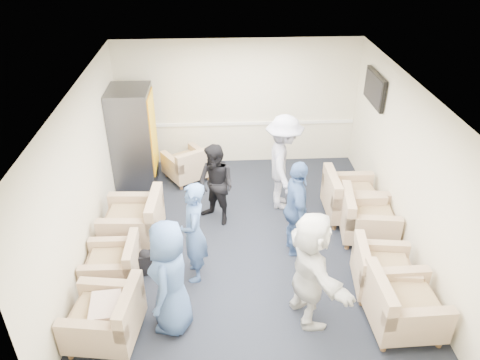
{
  "coord_description": "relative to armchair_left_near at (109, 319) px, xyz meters",
  "views": [
    {
      "loc": [
        -0.46,
        -6.22,
        4.94
      ],
      "look_at": [
        -0.11,
        0.2,
        1.14
      ],
      "focal_mm": 35.0,
      "sensor_mm": 36.0,
      "label": 1
    }
  ],
  "objects": [
    {
      "name": "floor",
      "position": [
        1.92,
        1.87,
        -0.35
      ],
      "size": [
        6.0,
        6.0,
        0.0
      ],
      "primitive_type": "plane",
      "color": "black",
      "rests_on": "ground"
    },
    {
      "name": "ceiling",
      "position": [
        1.92,
        1.87,
        2.35
      ],
      "size": [
        6.0,
        6.0,
        0.0
      ],
      "primitive_type": "plane",
      "rotation": [
        3.14,
        0.0,
        0.0
      ],
      "color": "white",
      "rests_on": "back_wall"
    },
    {
      "name": "back_wall",
      "position": [
        1.92,
        4.87,
        1.0
      ],
      "size": [
        5.0,
        0.02,
        2.7
      ],
      "primitive_type": "cube",
      "color": "beige",
      "rests_on": "floor"
    },
    {
      "name": "front_wall",
      "position": [
        1.92,
        -1.13,
        1.0
      ],
      "size": [
        5.0,
        0.02,
        2.7
      ],
      "primitive_type": "cube",
      "color": "beige",
      "rests_on": "floor"
    },
    {
      "name": "left_wall",
      "position": [
        -0.58,
        1.87,
        1.0
      ],
      "size": [
        0.02,
        6.0,
        2.7
      ],
      "primitive_type": "cube",
      "color": "beige",
      "rests_on": "floor"
    },
    {
      "name": "right_wall",
      "position": [
        4.42,
        1.87,
        1.0
      ],
      "size": [
        0.02,
        6.0,
        2.7
      ],
      "primitive_type": "cube",
      "color": "beige",
      "rests_on": "floor"
    },
    {
      "name": "chair_rail",
      "position": [
        1.92,
        4.85,
        0.55
      ],
      "size": [
        4.98,
        0.04,
        0.06
      ],
      "primitive_type": "cube",
      "color": "white",
      "rests_on": "back_wall"
    },
    {
      "name": "tv",
      "position": [
        4.35,
        3.67,
        1.7
      ],
      "size": [
        0.1,
        1.0,
        0.58
      ],
      "color": "black",
      "rests_on": "right_wall"
    },
    {
      "name": "armchair_left_near",
      "position": [
        0.0,
        0.0,
        0.0
      ],
      "size": [
        0.99,
        0.99,
        0.7
      ],
      "rotation": [
        0.0,
        0.0,
        -1.71
      ],
      "color": "tan",
      "rests_on": "floor"
    },
    {
      "name": "armchair_left_mid",
      "position": [
        -0.11,
        1.08,
        -0.04
      ],
      "size": [
        0.78,
        0.78,
        0.61
      ],
      "rotation": [
        0.0,
        0.0,
        -1.58
      ],
      "color": "tan",
      "rests_on": "floor"
    },
    {
      "name": "armchair_left_far",
      "position": [
        0.08,
        2.08,
        0.03
      ],
      "size": [
        0.99,
        0.99,
        0.75
      ],
      "rotation": [
        0.0,
        0.0,
        -1.63
      ],
      "color": "tan",
      "rests_on": "floor"
    },
    {
      "name": "armchair_right_near",
      "position": [
        3.81,
        -0.02,
        0.01
      ],
      "size": [
        0.93,
        0.93,
        0.73
      ],
      "rotation": [
        0.0,
        0.0,
        1.6
      ],
      "color": "tan",
      "rests_on": "floor"
    },
    {
      "name": "armchair_right_midnear",
      "position": [
        3.77,
        0.7,
        -0.02
      ],
      "size": [
        0.92,
        0.92,
        0.66
      ],
      "rotation": [
        0.0,
        0.0,
        1.45
      ],
      "color": "tan",
      "rests_on": "floor"
    },
    {
      "name": "armchair_right_midfar",
      "position": [
        3.91,
        1.98,
        0.01
      ],
      "size": [
        1.01,
        1.01,
        0.72
      ],
      "rotation": [
        0.0,
        0.0,
        1.43
      ],
      "color": "tan",
      "rests_on": "floor"
    },
    {
      "name": "armchair_right_far",
      "position": [
        3.79,
        2.59,
        0.02
      ],
      "size": [
        0.94,
        0.94,
        0.75
      ],
      "rotation": [
        0.0,
        0.0,
        1.56
      ],
      "color": "tan",
      "rests_on": "floor"
    },
    {
      "name": "armchair_corner",
      "position": [
        0.85,
        4.1,
        -0.03
      ],
      "size": [
        1.08,
        1.08,
        0.63
      ],
      "rotation": [
        0.0,
        0.0,
        3.7
      ],
      "color": "tan",
      "rests_on": "floor"
    },
    {
      "name": "vending_machine",
      "position": [
        -0.18,
        4.1,
        0.64
      ],
      "size": [
        0.8,
        0.94,
        1.98
      ],
      "color": "#4D4E55",
      "rests_on": "floor"
    },
    {
      "name": "backpack",
      "position": [
        0.31,
        1.26,
        -0.13
      ],
      "size": [
        0.29,
        0.23,
        0.43
      ],
      "rotation": [
        0.0,
        0.0,
        0.24
      ],
      "color": "black",
      "rests_on": "floor"
    },
    {
      "name": "pillow",
      "position": [
        -0.01,
        0.01,
        0.19
      ],
      "size": [
        0.42,
        0.53,
        0.14
      ],
      "primitive_type": "cube",
      "rotation": [
        0.0,
        0.0,
        -1.47
      ],
      "color": "beige",
      "rests_on": "armchair_left_near"
    },
    {
      "name": "person_front_left",
      "position": [
        0.81,
        0.2,
        0.48
      ],
      "size": [
        0.67,
        0.9,
        1.66
      ],
      "primitive_type": "imported",
      "rotation": [
        0.0,
        0.0,
        -1.75
      ],
      "color": "#3B588E",
      "rests_on": "floor"
    },
    {
      "name": "person_mid_left",
      "position": [
        1.08,
        1.15,
        0.46
      ],
      "size": [
        0.41,
        0.61,
        1.62
      ],
      "primitive_type": "imported",
      "rotation": [
        0.0,
        0.0,
        -1.53
      ],
      "color": "#3B588E",
      "rests_on": "floor"
    },
    {
      "name": "person_back_left",
      "position": [
        1.42,
        2.57,
        0.4
      ],
      "size": [
        0.92,
        0.91,
        1.5
      ],
      "primitive_type": "imported",
      "rotation": [
        0.0,
        0.0,
        -0.74
      ],
      "color": "black",
      "rests_on": "floor"
    },
    {
      "name": "person_back_right",
      "position": [
        2.65,
        3.03,
        0.56
      ],
      "size": [
        0.72,
        1.2,
        1.81
      ],
      "primitive_type": "imported",
      "rotation": [
        0.0,
        0.0,
        1.53
      ],
      "color": "beige",
      "rests_on": "floor"
    },
    {
      "name": "person_mid_right",
      "position": [
        2.67,
        1.65,
        0.48
      ],
      "size": [
        0.43,
        0.98,
        1.65
      ],
      "primitive_type": "imported",
      "rotation": [
        0.0,
        0.0,
        1.6
      ],
      "color": "#3B588E",
      "rests_on": "floor"
    },
    {
      "name": "person_front_right",
      "position": [
        2.63,
        0.24,
        0.5
      ],
      "size": [
        0.87,
        1.65,
        1.7
      ],
      "primitive_type": "imported",
      "rotation": [
        0.0,
        0.0,
        1.82
      ],
      "color": "silver",
      "rests_on": "floor"
    }
  ]
}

